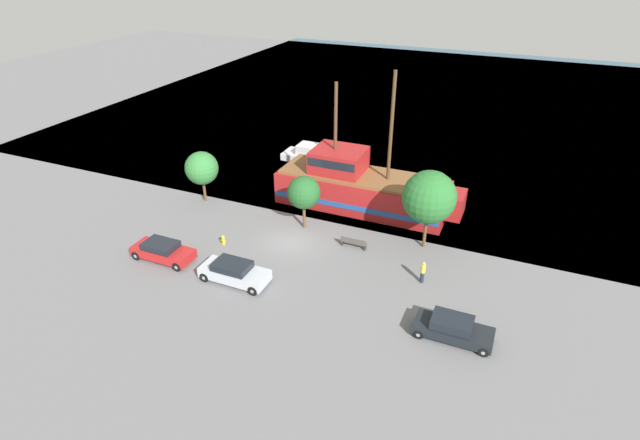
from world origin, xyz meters
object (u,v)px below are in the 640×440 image
pirate_ship (361,187)px  bench_promenade_east (354,243)px  parked_car_curb_mid (453,329)px  parked_car_curb_front (163,251)px  parked_car_curb_rear (234,272)px  fire_hydrant (223,240)px  moored_boat_dockside (315,156)px  pedestrian_walking_near (423,272)px

pirate_ship → bench_promenade_east: (1.81, -6.67, -1.40)m
parked_car_curb_mid → bench_promenade_east: parked_car_curb_mid is taller
parked_car_curb_front → parked_car_curb_rear: parked_car_curb_rear is taller
pirate_ship → fire_hydrant: (-7.51, -10.14, -1.44)m
parked_car_curb_mid → fire_hydrant: (-17.96, 3.51, -0.28)m
parked_car_curb_front → moored_boat_dockside: bearing=83.0°
moored_boat_dockside → bench_promenade_east: (9.53, -14.44, -0.18)m
fire_hydrant → pedestrian_walking_near: (15.08, 1.19, 0.42)m
bench_promenade_east → parked_car_curb_mid: bearing=-39.0°
pirate_ship → parked_car_curb_mid: size_ratio=3.52×
parked_car_curb_front → parked_car_curb_mid: size_ratio=1.02×
pirate_ship → moored_boat_dockside: 11.02m
pirate_ship → moored_boat_dockside: (-7.72, 7.78, -1.22)m
fire_hydrant → pedestrian_walking_near: 15.13m
moored_boat_dockside → pedestrian_walking_near: (15.29, -16.73, 0.20)m
moored_boat_dockside → parked_car_curb_front: bearing=-97.0°
fire_hydrant → bench_promenade_east: size_ratio=0.39×
moored_boat_dockside → bench_promenade_east: size_ratio=3.74×
parked_car_curb_mid → pedestrian_walking_near: bearing=121.5°
pirate_ship → parked_car_curb_front: pirate_ship is taller
pirate_ship → bench_promenade_east: pirate_ship is taller
parked_car_curb_mid → bench_promenade_east: bearing=141.0°
pirate_ship → parked_car_curb_front: (-10.36, -13.63, -1.13)m
parked_car_curb_rear → parked_car_curb_front: bearing=177.7°
bench_promenade_east → pedestrian_walking_near: pedestrian_walking_near is taller
parked_car_curb_front → bench_promenade_east: parked_car_curb_front is taller
moored_boat_dockside → pedestrian_walking_near: moored_boat_dockside is taller
parked_car_curb_front → bench_promenade_east: (12.17, 6.96, -0.27)m
bench_promenade_east → pedestrian_walking_near: bearing=-21.6°
parked_car_curb_rear → pedestrian_walking_near: pedestrian_walking_near is taller
moored_boat_dockside → fire_hydrant: bearing=-89.3°
pirate_ship → pedestrian_walking_near: size_ratio=9.66×
moored_boat_dockside → pirate_ship: bearing=-45.2°
fire_hydrant → pedestrian_walking_near: bearing=4.5°
parked_car_curb_mid → fire_hydrant: parked_car_curb_mid is taller
moored_boat_dockside → parked_car_curb_front: 21.57m
moored_boat_dockside → parked_car_curb_mid: 28.10m
parked_car_curb_rear → bench_promenade_east: size_ratio=2.44×
parked_car_curb_mid → fire_hydrant: bearing=168.9°
pirate_ship → parked_car_curb_rear: bearing=-106.8°
parked_car_curb_rear → pirate_ship: bearing=73.2°
pedestrian_walking_near → bench_promenade_east: bearing=158.4°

